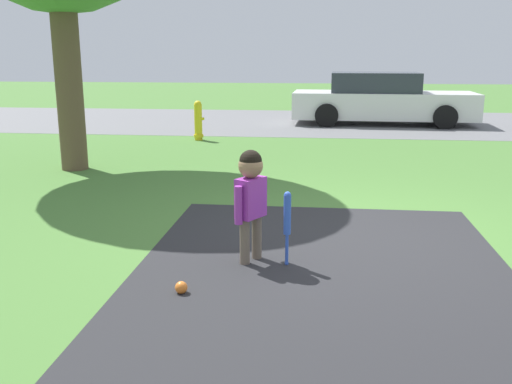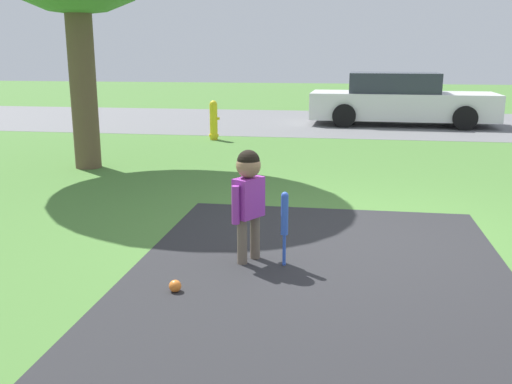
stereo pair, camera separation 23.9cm
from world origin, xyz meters
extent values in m
plane|color=#477533|center=(0.00, 0.00, 0.00)|extent=(60.00, 60.00, 0.00)
cube|color=#262628|center=(-0.31, -2.50, 0.00)|extent=(3.16, 7.00, 0.01)
cube|color=slate|center=(0.00, 9.73, 0.00)|extent=(40.00, 6.00, 0.01)
cylinder|color=#6B5B4C|center=(-0.99, -0.92, 0.20)|extent=(0.09, 0.09, 0.40)
cylinder|color=#6B5B4C|center=(-0.90, -0.77, 0.20)|extent=(0.09, 0.09, 0.40)
cube|color=purple|center=(-0.94, -0.85, 0.58)|extent=(0.27, 0.31, 0.35)
cylinder|color=purple|center=(-1.03, -0.99, 0.54)|extent=(0.07, 0.07, 0.33)
cylinder|color=purple|center=(-0.86, -0.70, 0.54)|extent=(0.07, 0.07, 0.33)
sphere|color=#997051|center=(-0.94, -0.85, 0.85)|extent=(0.21, 0.21, 0.21)
sphere|color=black|center=(-0.94, -0.85, 0.89)|extent=(0.19, 0.19, 0.19)
sphere|color=blue|center=(-0.63, -0.91, 0.02)|extent=(0.03, 0.03, 0.03)
cylinder|color=blue|center=(-0.63, -0.91, 0.14)|extent=(0.03, 0.03, 0.28)
cylinder|color=blue|center=(-0.63, -0.91, 0.45)|extent=(0.06, 0.06, 0.34)
sphere|color=blue|center=(-0.63, -0.91, 0.62)|extent=(0.06, 0.06, 0.06)
sphere|color=orange|center=(-1.38, -1.60, 0.05)|extent=(0.10, 0.10, 0.10)
cylinder|color=yellow|center=(-2.91, 6.17, 0.37)|extent=(0.16, 0.16, 0.75)
sphere|color=yellow|center=(-2.91, 6.17, 0.75)|extent=(0.15, 0.15, 0.15)
cylinder|color=yellow|center=(-2.91, 6.17, 0.09)|extent=(0.20, 0.20, 0.06)
cylinder|color=yellow|center=(-2.82, 6.17, 0.45)|extent=(0.07, 0.06, 0.06)
cube|color=silver|center=(1.21, 9.46, 0.49)|extent=(4.61, 1.76, 0.66)
cube|color=#2D333D|center=(0.98, 9.47, 1.06)|extent=(2.23, 1.50, 0.49)
cylinder|color=black|center=(2.65, 10.25, 0.29)|extent=(0.58, 0.20, 0.57)
cylinder|color=black|center=(2.60, 8.59, 0.29)|extent=(0.58, 0.20, 0.57)
cylinder|color=black|center=(-0.18, 10.33, 0.29)|extent=(0.58, 0.20, 0.57)
cylinder|color=black|center=(-0.23, 8.68, 0.29)|extent=(0.58, 0.20, 0.57)
cylinder|color=brown|center=(-4.20, 2.92, 1.55)|extent=(0.40, 0.40, 3.10)
camera|label=1|loc=(-0.37, -5.53, 1.77)|focal=40.00mm
camera|label=2|loc=(-0.13, -5.50, 1.77)|focal=40.00mm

